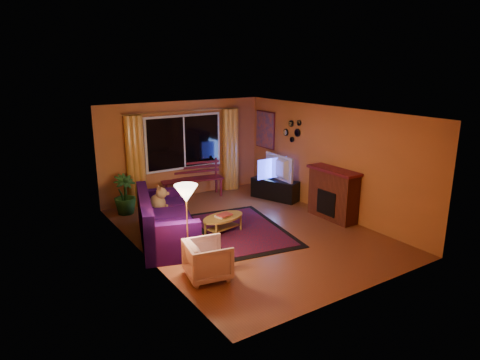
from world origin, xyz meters
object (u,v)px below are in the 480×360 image
armchair (208,258)px  bench (192,188)px  tv_console (275,189)px  floor_lamp (187,227)px  coffee_table (223,225)px  sofa (166,218)px

armchair → bench: bearing=-12.9°
tv_console → floor_lamp: bearing=-169.1°
coffee_table → tv_console: (2.30, 1.24, 0.08)m
sofa → coffee_table: sofa is taller
floor_lamp → coffee_table: size_ratio=1.51×
floor_lamp → coffee_table: floor_lamp is taller
bench → armchair: (-1.77, -4.07, 0.11)m
coffee_table → tv_console: tv_console is taller
sofa → armchair: (-0.07, -1.82, -0.12)m
sofa → armchair: size_ratio=3.31×
sofa → floor_lamp: 1.31m
armchair → floor_lamp: (-0.09, 0.55, 0.39)m
sofa → floor_lamp: bearing=-79.6°
sofa → tv_console: sofa is taller
sofa → coffee_table: size_ratio=2.38×
coffee_table → sofa: bearing=165.6°
floor_lamp → coffee_table: bearing=37.3°
armchair → floor_lamp: floor_lamp is taller
armchair → coffee_table: bearing=-27.5°
floor_lamp → coffee_table: (1.29, 0.98, -0.56)m
bench → coffee_table: size_ratio=1.65×
bench → floor_lamp: floor_lamp is taller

